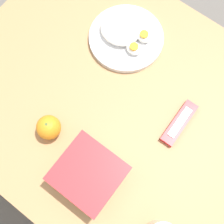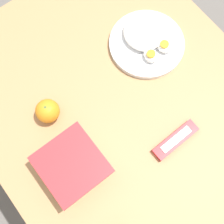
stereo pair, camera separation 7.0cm
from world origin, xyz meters
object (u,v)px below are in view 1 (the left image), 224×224
at_px(orange_fruit, 49,127).
at_px(candy_bar, 179,123).
at_px(rice_plate, 125,36).
at_px(food_container, 89,175).

height_order(orange_fruit, candy_bar, orange_fruit).
bearing_deg(rice_plate, orange_fruit, 91.09).
bearing_deg(candy_bar, food_container, 67.40).
relative_size(orange_fruit, rice_plate, 0.30).
bearing_deg(orange_fruit, candy_bar, -139.89).
relative_size(orange_fruit, candy_bar, 0.48).
bearing_deg(rice_plate, candy_bar, 155.86).
xyz_separation_m(food_container, rice_plate, (0.18, -0.41, -0.01)).
xyz_separation_m(rice_plate, candy_bar, (-0.30, 0.13, -0.01)).
bearing_deg(candy_bar, orange_fruit, 40.11).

